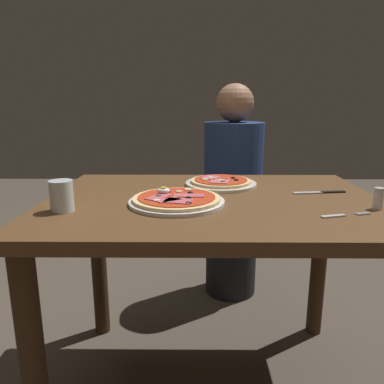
{
  "coord_description": "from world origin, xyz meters",
  "views": [
    {
      "loc": [
        -0.06,
        -1.22,
        1.08
      ],
      "look_at": [
        -0.07,
        -0.04,
        0.79
      ],
      "focal_mm": 34.32,
      "sensor_mm": 36.0,
      "label": 1
    }
  ],
  "objects_px": {
    "pizza_across_left": "(221,183)",
    "water_glass_near": "(62,198)",
    "pizza_foreground": "(176,200)",
    "dining_table": "(213,232)",
    "knife": "(323,192)",
    "fork": "(342,215)",
    "salt_shaker": "(378,199)",
    "diner_person": "(232,198)"
  },
  "relations": [
    {
      "from": "dining_table",
      "to": "water_glass_near",
      "type": "xyz_separation_m",
      "value": [
        -0.46,
        -0.16,
        0.16
      ]
    },
    {
      "from": "dining_table",
      "to": "diner_person",
      "type": "height_order",
      "value": "diner_person"
    },
    {
      "from": "knife",
      "to": "salt_shaker",
      "type": "xyz_separation_m",
      "value": [
        0.1,
        -0.21,
        0.03
      ]
    },
    {
      "from": "dining_table",
      "to": "pizza_foreground",
      "type": "height_order",
      "value": "pizza_foreground"
    },
    {
      "from": "water_glass_near",
      "to": "salt_shaker",
      "type": "height_order",
      "value": "water_glass_near"
    },
    {
      "from": "fork",
      "to": "pizza_across_left",
      "type": "bearing_deg",
      "value": 128.67
    },
    {
      "from": "pizza_foreground",
      "to": "water_glass_near",
      "type": "xyz_separation_m",
      "value": [
        -0.34,
        -0.08,
        0.03
      ]
    },
    {
      "from": "dining_table",
      "to": "knife",
      "type": "bearing_deg",
      "value": 10.43
    },
    {
      "from": "dining_table",
      "to": "diner_person",
      "type": "relative_size",
      "value": 0.97
    },
    {
      "from": "pizza_foreground",
      "to": "pizza_across_left",
      "type": "xyz_separation_m",
      "value": [
        0.16,
        0.27,
        -0.0
      ]
    },
    {
      "from": "pizza_across_left",
      "to": "salt_shaker",
      "type": "xyz_separation_m",
      "value": [
        0.46,
        -0.33,
        0.02
      ]
    },
    {
      "from": "pizza_foreground",
      "to": "knife",
      "type": "height_order",
      "value": "pizza_foreground"
    },
    {
      "from": "pizza_foreground",
      "to": "fork",
      "type": "bearing_deg",
      "value": -15.03
    },
    {
      "from": "fork",
      "to": "diner_person",
      "type": "relative_size",
      "value": 0.13
    },
    {
      "from": "knife",
      "to": "salt_shaker",
      "type": "distance_m",
      "value": 0.23
    },
    {
      "from": "water_glass_near",
      "to": "knife",
      "type": "distance_m",
      "value": 0.9
    },
    {
      "from": "pizza_across_left",
      "to": "fork",
      "type": "bearing_deg",
      "value": -51.33
    },
    {
      "from": "water_glass_near",
      "to": "dining_table",
      "type": "bearing_deg",
      "value": 19.25
    },
    {
      "from": "water_glass_near",
      "to": "fork",
      "type": "height_order",
      "value": "water_glass_near"
    },
    {
      "from": "dining_table",
      "to": "salt_shaker",
      "type": "distance_m",
      "value": 0.54
    },
    {
      "from": "pizza_foreground",
      "to": "dining_table",
      "type": "bearing_deg",
      "value": 32.25
    },
    {
      "from": "pizza_foreground",
      "to": "knife",
      "type": "bearing_deg",
      "value": 16.15
    },
    {
      "from": "pizza_foreground",
      "to": "water_glass_near",
      "type": "height_order",
      "value": "water_glass_near"
    },
    {
      "from": "pizza_foreground",
      "to": "pizza_across_left",
      "type": "distance_m",
      "value": 0.32
    },
    {
      "from": "fork",
      "to": "diner_person",
      "type": "xyz_separation_m",
      "value": [
        -0.22,
        0.97,
        -0.2
      ]
    },
    {
      "from": "pizza_across_left",
      "to": "knife",
      "type": "xyz_separation_m",
      "value": [
        0.36,
        -0.12,
        -0.01
      ]
    },
    {
      "from": "salt_shaker",
      "to": "diner_person",
      "type": "height_order",
      "value": "diner_person"
    },
    {
      "from": "pizza_foreground",
      "to": "knife",
      "type": "relative_size",
      "value": 1.58
    },
    {
      "from": "pizza_across_left",
      "to": "fork",
      "type": "xyz_separation_m",
      "value": [
        0.32,
        -0.4,
        -0.01
      ]
    },
    {
      "from": "dining_table",
      "to": "diner_person",
      "type": "distance_m",
      "value": 0.78
    },
    {
      "from": "pizza_across_left",
      "to": "water_glass_near",
      "type": "relative_size",
      "value": 2.97
    },
    {
      "from": "dining_table",
      "to": "salt_shaker",
      "type": "height_order",
      "value": "salt_shaker"
    },
    {
      "from": "fork",
      "to": "knife",
      "type": "relative_size",
      "value": 0.8
    },
    {
      "from": "pizza_across_left",
      "to": "diner_person",
      "type": "height_order",
      "value": "diner_person"
    },
    {
      "from": "water_glass_near",
      "to": "knife",
      "type": "relative_size",
      "value": 0.48
    },
    {
      "from": "diner_person",
      "to": "pizza_foreground",
      "type": "bearing_deg",
      "value": 72.11
    },
    {
      "from": "knife",
      "to": "diner_person",
      "type": "xyz_separation_m",
      "value": [
        -0.25,
        0.68,
        -0.2
      ]
    },
    {
      "from": "fork",
      "to": "knife",
      "type": "xyz_separation_m",
      "value": [
        0.04,
        0.28,
        0.0
      ]
    },
    {
      "from": "salt_shaker",
      "to": "pizza_foreground",
      "type": "bearing_deg",
      "value": 174.97
    },
    {
      "from": "pizza_across_left",
      "to": "water_glass_near",
      "type": "xyz_separation_m",
      "value": [
        -0.5,
        -0.36,
        0.03
      ]
    },
    {
      "from": "dining_table",
      "to": "salt_shaker",
      "type": "relative_size",
      "value": 17.08
    },
    {
      "from": "dining_table",
      "to": "knife",
      "type": "height_order",
      "value": "knife"
    }
  ]
}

